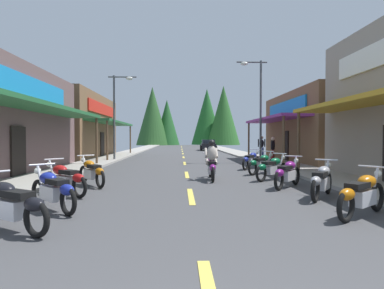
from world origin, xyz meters
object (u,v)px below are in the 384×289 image
motorcycle_parked_left_1 (53,189)px  motorcycle_parked_left_2 (64,178)px  streetlamp_right (257,97)px  motorcycle_parked_right_5 (251,160)px  pedestrian_browsing (273,148)px  motorcycle_parked_right_3 (272,168)px  motorcycle_parked_left_0 (11,204)px  streetlamp_left (118,105)px  motorcycle_parked_right_2 (287,173)px  motorcycle_parked_left_3 (92,172)px  pedestrian_by_shop (262,146)px  parked_car_curbside (208,145)px  motorcycle_parked_right_0 (362,194)px  rider_cruising_lead (211,163)px  motorcycle_parked_right_1 (322,180)px  motorcycle_parked_right_4 (262,163)px

motorcycle_parked_left_1 → motorcycle_parked_left_2: bearing=-33.4°
streetlamp_right → motorcycle_parked_left_1: (-7.89, -13.00, -3.79)m
motorcycle_parked_left_2 → motorcycle_parked_right_5: bearing=-96.3°
motorcycle_parked_left_2 → pedestrian_browsing: 13.99m
motorcycle_parked_right_5 → motorcycle_parked_right_3: bearing=-145.6°
motorcycle_parked_right_3 → pedestrian_browsing: 7.99m
streetlamp_right → motorcycle_parked_left_0: streetlamp_right is taller
streetlamp_left → motorcycle_parked_right_2: size_ratio=3.57×
streetlamp_left → motorcycle_parked_right_2: streetlamp_left is taller
streetlamp_left → motorcycle_parked_left_3: size_ratio=3.43×
motorcycle_parked_right_5 → motorcycle_parked_left_1: (-6.61, -8.96, 0.00)m
streetlamp_left → pedestrian_by_shop: streetlamp_left is taller
motorcycle_parked_right_5 → motorcycle_parked_left_0: same height
streetlamp_right → parked_car_curbside: (-1.33, 19.91, -3.60)m
streetlamp_left → parked_car_curbside: 19.75m
motorcycle_parked_left_1 → motorcycle_parked_right_2: bearing=-111.3°
motorcycle_parked_right_3 → motorcycle_parked_left_2: (-6.88, -2.88, 0.00)m
motorcycle_parked_right_0 → parked_car_curbside: parked_car_curbside is taller
rider_cruising_lead → parked_car_curbside: (2.45, 27.97, 0.03)m
streetlamp_left → motorcycle_parked_right_0: size_ratio=3.41×
rider_cruising_lead → parked_car_curbside: 28.08m
motorcycle_parked_left_1 → motorcycle_parked_left_3: same height
motorcycle_parked_right_3 → pedestrian_by_shop: (2.78, 11.93, 0.55)m
motorcycle_parked_left_1 → motorcycle_parked_left_2: (-0.43, 1.88, 0.00)m
motorcycle_parked_left_3 → pedestrian_by_shop: pedestrian_by_shop is taller
motorcycle_parked_right_5 → motorcycle_parked_right_1: bearing=-142.4°
motorcycle_parked_right_2 → motorcycle_parked_right_1: bearing=-129.6°
motorcycle_parked_right_1 → parked_car_curbside: bearing=37.6°
motorcycle_parked_left_3 → streetlamp_left: bearing=-30.4°
motorcycle_parked_right_1 → motorcycle_parked_left_0: (-6.85, -2.74, 0.00)m
motorcycle_parked_right_5 → motorcycle_parked_left_2: size_ratio=1.02×
rider_cruising_lead → motorcycle_parked_right_1: bearing=-142.9°
motorcycle_parked_right_4 → motorcycle_parked_left_2: 8.53m
motorcycle_parked_right_0 → pedestrian_browsing: pedestrian_browsing is taller
motorcycle_parked_left_3 → parked_car_curbside: bearing=-50.0°
rider_cruising_lead → pedestrian_by_shop: (5.11, 11.75, 0.38)m
motorcycle_parked_right_2 → motorcycle_parked_right_5: same height
motorcycle_parked_left_2 → pedestrian_by_shop: size_ratio=0.98×
motorcycle_parked_left_0 → motorcycle_parked_left_2: (-0.32, 3.43, 0.00)m
motorcycle_parked_right_0 → rider_cruising_lead: (-2.56, 5.74, 0.17)m
motorcycle_parked_right_1 → motorcycle_parked_right_4: 5.57m
motorcycle_parked_right_1 → motorcycle_parked_right_2: 1.81m
rider_cruising_lead → pedestrian_browsing: bearing=-30.2°
motorcycle_parked_right_0 → parked_car_curbside: bearing=53.6°
motorcycle_parked_left_0 → motorcycle_parked_left_3: bearing=-57.9°
pedestrian_browsing → motorcycle_parked_left_2: bearing=85.2°
motorcycle_parked_right_1 → motorcycle_parked_right_4: same height
motorcycle_parked_right_1 → motorcycle_parked_right_3: size_ratio=1.04×
motorcycle_parked_right_2 → streetlamp_right: bearing=31.9°
motorcycle_parked_right_3 → motorcycle_parked_right_4: same height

